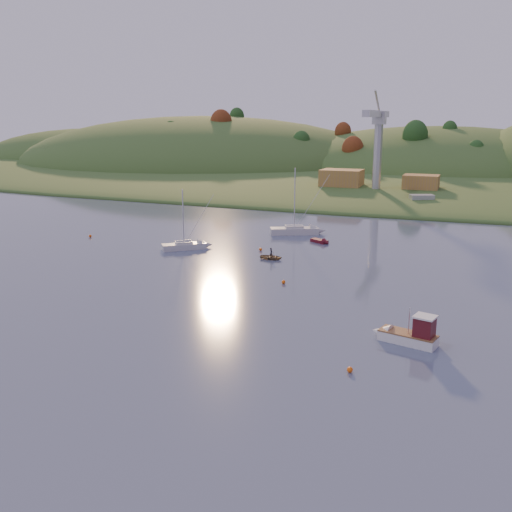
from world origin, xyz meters
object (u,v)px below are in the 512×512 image
at_px(sailboat_near, 184,245).
at_px(fishing_boat, 404,333).
at_px(sailboat_far, 294,230).
at_px(red_tender, 322,242).
at_px(canoe, 271,257).

bearing_deg(sailboat_near, fishing_boat, -75.09).
xyz_separation_m(sailboat_far, red_tender, (6.91, -5.71, -0.51)).
height_order(fishing_boat, red_tender, fishing_boat).
relative_size(sailboat_far, red_tender, 3.09).
bearing_deg(canoe, fishing_boat, -139.08).
distance_m(fishing_boat, sailboat_near, 47.31).
height_order(fishing_boat, sailboat_near, sailboat_near).
xyz_separation_m(fishing_boat, canoe, (-23.11, 26.25, -0.53)).
bearing_deg(sailboat_far, fishing_boat, -86.78).
relative_size(canoe, red_tender, 0.88).
distance_m(fishing_boat, sailboat_far, 52.69).
bearing_deg(fishing_boat, red_tender, -50.84).
relative_size(fishing_boat, canoe, 1.91).
bearing_deg(fishing_boat, canoe, -34.69).
xyz_separation_m(fishing_boat, red_tender, (-18.93, 40.20, -0.62)).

